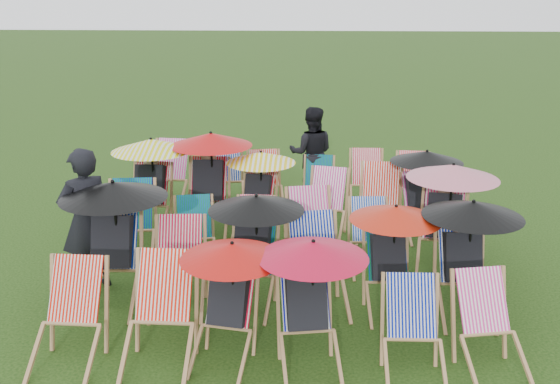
# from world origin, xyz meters

# --- Properties ---
(ground) EXTENTS (100.00, 100.00, 0.00)m
(ground) POSITION_xyz_m (0.00, 0.00, 0.00)
(ground) COLOR black
(ground) RESTS_ON ground
(deckchair_0) EXTENTS (0.64, 0.88, 0.94)m
(deckchair_0) POSITION_xyz_m (-1.96, -2.28, 0.47)
(deckchair_0) COLOR #AB7C4F
(deckchair_0) RESTS_ON ground
(deckchair_1) EXTENTS (0.67, 0.94, 1.01)m
(deckchair_1) POSITION_xyz_m (-1.08, -2.26, 0.50)
(deckchair_1) COLOR #AB7C4F
(deckchair_1) RESTS_ON ground
(deckchair_2) EXTENTS (0.99, 1.05, 1.17)m
(deckchair_2) POSITION_xyz_m (-0.46, -2.13, 0.62)
(deckchair_2) COLOR #AB7C4F
(deckchair_2) RESTS_ON ground
(deckchair_3) EXTENTS (1.03, 1.12, 1.22)m
(deckchair_3) POSITION_xyz_m (0.32, -2.18, 0.65)
(deckchair_3) COLOR #AB7C4F
(deckchair_3) RESTS_ON ground
(deckchair_4) EXTENTS (0.59, 0.82, 0.87)m
(deckchair_4) POSITION_xyz_m (1.27, -2.33, 0.44)
(deckchair_4) COLOR #AB7C4F
(deckchair_4) RESTS_ON ground
(deckchair_5) EXTENTS (0.73, 0.91, 0.88)m
(deckchair_5) POSITION_xyz_m (2.01, -2.20, 0.44)
(deckchair_5) COLOR #AB7C4F
(deckchair_5) RESTS_ON ground
(deckchair_6) EXTENTS (1.19, 1.25, 1.41)m
(deckchair_6) POSITION_xyz_m (-1.91, -1.05, 0.74)
(deckchair_6) COLOR #AB7C4F
(deckchair_6) RESTS_ON ground
(deckchair_7) EXTENTS (0.70, 0.92, 0.95)m
(deckchair_7) POSITION_xyz_m (-1.15, -1.10, 0.48)
(deckchair_7) COLOR #AB7C4F
(deckchair_7) RESTS_ON ground
(deckchair_8) EXTENTS (1.07, 1.13, 1.27)m
(deckchair_8) POSITION_xyz_m (-0.34, -1.00, 0.67)
(deckchair_8) COLOR #AB7C4F
(deckchair_8) RESTS_ON ground
(deckchair_9) EXTENTS (0.82, 1.02, 1.00)m
(deckchair_9) POSITION_xyz_m (0.39, -1.03, 0.50)
(deckchair_9) COLOR #AB7C4F
(deckchair_9) RESTS_ON ground
(deckchair_10) EXTENTS (1.00, 1.06, 1.19)m
(deckchair_10) POSITION_xyz_m (1.20, -1.05, 0.63)
(deckchair_10) COLOR #AB7C4F
(deckchair_10) RESTS_ON ground
(deckchair_11) EXTENTS (1.08, 1.12, 1.28)m
(deckchair_11) POSITION_xyz_m (2.00, -1.10, 0.67)
(deckchair_11) COLOR #AB7C4F
(deckchair_11) RESTS_ON ground
(deckchair_12) EXTENTS (0.78, 1.01, 1.01)m
(deckchair_12) POSITION_xyz_m (-2.04, 0.09, 0.51)
(deckchair_12) COLOR #AB7C4F
(deckchair_12) RESTS_ON ground
(deckchair_13) EXTENTS (0.69, 0.86, 0.84)m
(deckchair_13) POSITION_xyz_m (-1.18, 0.02, 0.42)
(deckchair_13) COLOR #AB7C4F
(deckchair_13) RESTS_ON ground
(deckchair_14) EXTENTS (0.56, 0.77, 0.83)m
(deckchair_14) POSITION_xyz_m (-0.43, 0.11, 0.41)
(deckchair_14) COLOR #AB7C4F
(deckchair_14) RESTS_ON ground
(deckchair_15) EXTENTS (0.80, 1.00, 0.97)m
(deckchair_15) POSITION_xyz_m (0.35, 0.01, 0.49)
(deckchair_15) COLOR #AB7C4F
(deckchair_15) RESTS_ON ground
(deckchair_16) EXTENTS (0.62, 0.82, 0.85)m
(deckchair_16) POSITION_xyz_m (1.08, 0.03, 0.42)
(deckchair_16) COLOR #AB7C4F
(deckchair_16) RESTS_ON ground
(deckchair_17) EXTENTS (1.15, 1.22, 1.36)m
(deckchair_17) POSITION_xyz_m (2.00, 0.08, 0.72)
(deckchair_17) COLOR #AB7C4F
(deckchair_17) RESTS_ON ground
(deckchair_18) EXTENTS (1.15, 1.20, 1.37)m
(deckchair_18) POSITION_xyz_m (-2.07, 1.20, 0.72)
(deckchair_18) COLOR #AB7C4F
(deckchair_18) RESTS_ON ground
(deckchair_19) EXTENTS (1.21, 1.27, 1.44)m
(deckchair_19) POSITION_xyz_m (-1.21, 1.34, 0.76)
(deckchair_19) COLOR #AB7C4F
(deckchair_19) RESTS_ON ground
(deckchair_20) EXTENTS (1.01, 1.08, 1.20)m
(deckchair_20) POSITION_xyz_m (-0.48, 1.22, 0.63)
(deckchair_20) COLOR #AB7C4F
(deckchair_20) RESTS_ON ground
(deckchair_21) EXTENTS (0.77, 0.96, 0.93)m
(deckchair_21) POSITION_xyz_m (0.51, 1.14, 0.46)
(deckchair_21) COLOR #AB7C4F
(deckchair_21) RESTS_ON ground
(deckchair_22) EXTENTS (0.76, 0.99, 1.00)m
(deckchair_22) POSITION_xyz_m (1.30, 1.18, 0.50)
(deckchair_22) COLOR #AB7C4F
(deckchair_22) RESTS_ON ground
(deckchair_23) EXTENTS (1.04, 1.12, 1.23)m
(deckchair_23) POSITION_xyz_m (1.93, 1.26, 0.65)
(deckchair_23) COLOR #AB7C4F
(deckchair_23) RESTS_ON ground
(deckchair_24) EXTENTS (0.75, 0.99, 1.02)m
(deckchair_24) POSITION_xyz_m (-2.08, 2.41, 0.51)
(deckchair_24) COLOR #AB7C4F
(deckchair_24) RESTS_ON ground
(deckchair_25) EXTENTS (0.81, 1.03, 1.03)m
(deckchair_25) POSITION_xyz_m (-1.11, 2.32, 0.51)
(deckchair_25) COLOR #AB7C4F
(deckchair_25) RESTS_ON ground
(deckchair_26) EXTENTS (0.73, 0.92, 0.90)m
(deckchair_26) POSITION_xyz_m (-0.43, 2.29, 0.45)
(deckchair_26) COLOR #AB7C4F
(deckchair_26) RESTS_ON ground
(deckchair_27) EXTENTS (0.60, 0.80, 0.83)m
(deckchair_27) POSITION_xyz_m (0.41, 2.28, 0.41)
(deckchair_27) COLOR #AB7C4F
(deckchair_27) RESTS_ON ground
(deckchair_28) EXTENTS (0.61, 0.85, 0.91)m
(deckchair_28) POSITION_xyz_m (1.22, 2.42, 0.45)
(deckchair_28) COLOR #AB7C4F
(deckchair_28) RESTS_ON ground
(deckchair_29) EXTENTS (0.65, 0.86, 0.89)m
(deckchair_29) POSITION_xyz_m (1.95, 2.33, 0.45)
(deckchair_29) COLOR #AB7C4F
(deckchair_29) RESTS_ON ground
(person_left) EXTENTS (0.75, 0.73, 1.73)m
(person_left) POSITION_xyz_m (-2.30, -0.71, 0.86)
(person_left) COLOR black
(person_left) RESTS_ON ground
(person_rear) EXTENTS (0.78, 0.61, 1.58)m
(person_rear) POSITION_xyz_m (0.30, 2.88, 0.79)
(person_rear) COLOR black
(person_rear) RESTS_ON ground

